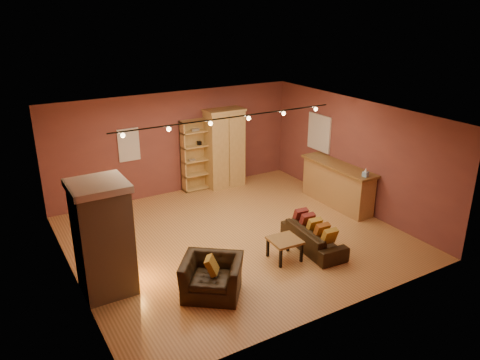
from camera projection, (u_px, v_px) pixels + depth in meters
floor at (235, 237)px, 10.59m from camera, size 7.00×7.00×0.00m
ceiling at (235, 116)px, 9.60m from camera, size 7.00×7.00×0.00m
back_wall at (175, 143)px, 12.72m from camera, size 7.00×0.02×2.80m
left_wall at (67, 214)px, 8.43m from camera, size 0.02×6.50×2.80m
right_wall at (355, 154)px, 11.76m from camera, size 0.02×6.50×2.80m
fireplace at (104, 238)px, 8.29m from camera, size 1.01×0.98×2.12m
back_window at (129, 145)px, 12.03m from camera, size 0.56×0.04×0.86m
bookcase at (195, 154)px, 13.02m from camera, size 0.82×0.32×2.01m
armoire at (224, 148)px, 13.23m from camera, size 1.11×0.63×2.25m
bar_counter at (337, 185)px, 12.11m from camera, size 0.62×2.31×1.11m
tissue_box at (366, 173)px, 11.07m from camera, size 0.14×0.14×0.21m
right_window at (319, 133)px, 12.79m from camera, size 0.05×0.90×1.00m
loveseat at (314, 233)px, 10.00m from camera, size 0.64×1.71×0.72m
armchair at (212, 271)px, 8.38m from camera, size 1.26×1.19×0.92m
coffee_table at (285, 242)px, 9.55m from camera, size 0.63×0.63×0.46m
track_rail at (230, 119)px, 9.80m from camera, size 5.20×0.09×0.13m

